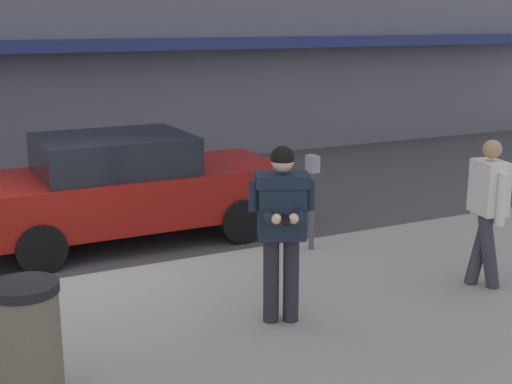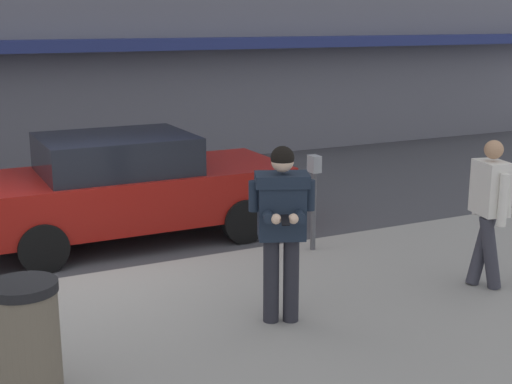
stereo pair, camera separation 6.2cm
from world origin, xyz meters
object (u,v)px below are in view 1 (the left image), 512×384
object	(u,v)px
man_texting_on_phone	(282,216)
parking_meter	(312,189)
parked_sedan_mid	(125,187)
trash_bin	(28,341)
pedestrian_in_light_coat	(488,204)

from	to	relation	value
man_texting_on_phone	parking_meter	size ratio (longest dim) A/B	1.42
parked_sedan_mid	man_texting_on_phone	size ratio (longest dim) A/B	2.50
man_texting_on_phone	parking_meter	distance (m)	2.38
parked_sedan_mid	trash_bin	xyz separation A→B (m)	(-2.05, -4.19, -0.16)
pedestrian_in_light_coat	trash_bin	bearing A→B (deg)	-177.39
trash_bin	pedestrian_in_light_coat	bearing A→B (deg)	2.61
pedestrian_in_light_coat	parking_meter	bearing A→B (deg)	118.02
parked_sedan_mid	parking_meter	bearing A→B (deg)	-45.16
parked_sedan_mid	parking_meter	xyz separation A→B (m)	(1.94, -1.95, 0.18)
trash_bin	parked_sedan_mid	bearing A→B (deg)	63.95
pedestrian_in_light_coat	man_texting_on_phone	bearing A→B (deg)	176.24
man_texting_on_phone	parking_meter	xyz separation A→B (m)	(1.47, 1.85, -0.28)
parked_sedan_mid	trash_bin	size ratio (longest dim) A/B	4.60
parked_sedan_mid	parking_meter	distance (m)	2.75
man_texting_on_phone	parking_meter	world-z (taller)	man_texting_on_phone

